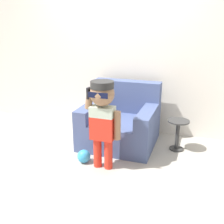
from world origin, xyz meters
The scene contains 6 objects.
ground_plane centered at (0.00, 0.00, 0.00)m, with size 10.00×10.00×0.00m, color #ADA89E.
wall_back centered at (0.00, 0.62, 1.30)m, with size 10.00×0.05×2.60m.
armchair centered at (0.21, 0.05, 0.30)m, with size 1.02×0.95×0.86m.
person_child centered at (0.23, -0.72, 0.71)m, with size 0.44×0.33×1.07m.
side_table centered at (1.03, 0.06, 0.26)m, with size 0.29×0.29×0.43m.
toy_ball centered at (-0.05, -0.69, 0.08)m, with size 0.17×0.17×0.17m.
Camera 1 is at (1.25, -3.38, 1.66)m, focal length 42.00 mm.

